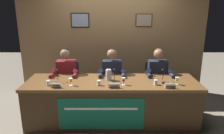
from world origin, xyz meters
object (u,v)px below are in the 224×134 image
(conference_table, at_px, (112,96))
(juice_glass_center, at_px, (124,80))
(chair_left, at_px, (69,85))
(water_pitcher_central, at_px, (109,75))
(chair_center, at_px, (112,85))
(water_cup_right, at_px, (156,83))
(microphone_left, at_px, (57,79))
(juice_glass_right, at_px, (177,79))
(water_cup_left, at_px, (48,83))
(water_cup_center, at_px, (99,83))
(microphone_right, at_px, (163,78))
(nameplate_center, at_px, (114,85))
(panelist_center, at_px, (112,76))
(microphone_center, at_px, (114,78))
(nameplate_right, at_px, (170,86))
(panelist_left, at_px, (66,76))
(panelist_right, at_px, (158,76))
(nameplate_left, at_px, (56,85))
(chair_right, at_px, (155,85))
(juice_glass_left, at_px, (71,80))

(conference_table, bearing_deg, juice_glass_center, -22.76)
(chair_left, height_order, water_pitcher_central, water_pitcher_central)
(chair_center, height_order, water_cup_right, chair_center)
(microphone_left, distance_m, juice_glass_right, 1.99)
(water_cup_left, relative_size, water_cup_center, 1.00)
(water_cup_left, distance_m, water_cup_right, 1.75)
(water_cup_left, xyz_separation_m, microphone_right, (1.89, 0.15, 0.04))
(nameplate_center, xyz_separation_m, juice_glass_center, (0.16, 0.13, 0.05))
(panelist_center, xyz_separation_m, microphone_right, (0.86, -0.50, 0.11))
(water_cup_center, xyz_separation_m, juice_glass_right, (1.28, 0.05, 0.05))
(microphone_center, relative_size, nameplate_right, 1.29)
(panelist_left, height_order, water_cup_center, panelist_left)
(panelist_right, bearing_deg, water_pitcher_central, -158.93)
(chair_left, height_order, panelist_right, panelist_right)
(microphone_left, height_order, microphone_right, same)
(juice_glass_center, distance_m, microphone_center, 0.19)
(water_cup_left, bearing_deg, conference_table, 6.55)
(juice_glass_right, bearing_deg, chair_center, 143.45)
(panelist_left, distance_m, juice_glass_right, 2.04)
(microphone_left, xyz_separation_m, juice_glass_right, (1.99, -0.08, 0.01))
(juice_glass_center, height_order, water_pitcher_central, water_pitcher_central)
(water_cup_left, bearing_deg, water_cup_right, 1.31)
(nameplate_left, height_order, chair_right, chair_right)
(microphone_center, xyz_separation_m, juice_glass_right, (1.02, -0.10, 0.01))
(juice_glass_center, bearing_deg, chair_center, 103.09)
(chair_left, relative_size, nameplate_center, 4.94)
(chair_center, bearing_deg, juice_glass_center, -76.91)
(panelist_center, relative_size, nameplate_right, 7.34)
(panelist_left, bearing_deg, chair_right, 6.43)
(panelist_center, height_order, panelist_right, same)
(panelist_left, xyz_separation_m, panelist_right, (1.77, 0.00, 0.00))
(nameplate_left, distance_m, juice_glass_left, 0.24)
(panelist_center, distance_m, nameplate_right, 1.19)
(chair_center, height_order, juice_glass_center, chair_center)
(nameplate_left, bearing_deg, water_cup_center, 8.31)
(juice_glass_center, bearing_deg, panelist_center, 107.18)
(water_cup_center, distance_m, nameplate_right, 1.14)
(juice_glass_left, xyz_separation_m, microphone_left, (-0.26, 0.13, -0.01))
(microphone_center, xyz_separation_m, water_pitcher_central, (-0.10, 0.12, 0.02))
(panelist_right, bearing_deg, chair_right, 90.00)
(panelist_left, height_order, microphone_right, panelist_left)
(panelist_left, bearing_deg, microphone_right, -15.87)
(juice_glass_center, distance_m, nameplate_right, 0.74)
(water_cup_left, distance_m, chair_right, 2.13)
(water_cup_right, bearing_deg, water_pitcher_central, 162.75)
(water_cup_center, height_order, chair_right, chair_right)
(nameplate_center, bearing_deg, water_cup_right, 11.21)
(conference_table, height_order, chair_right, chair_right)
(juice_glass_left, bearing_deg, juice_glass_center, 1.78)
(nameplate_center, height_order, water_pitcher_central, water_pitcher_central)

